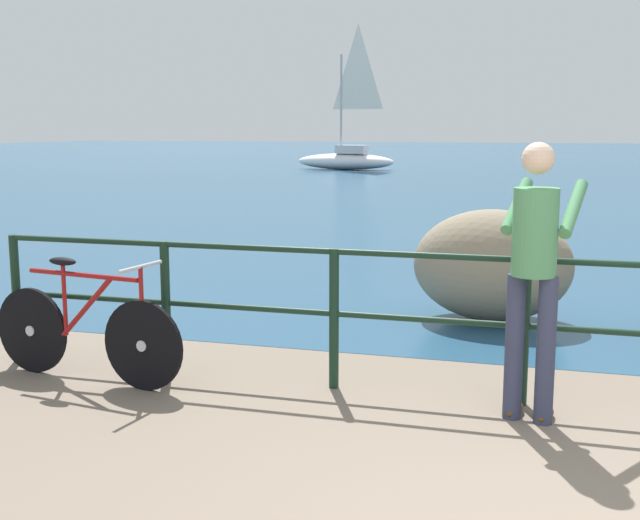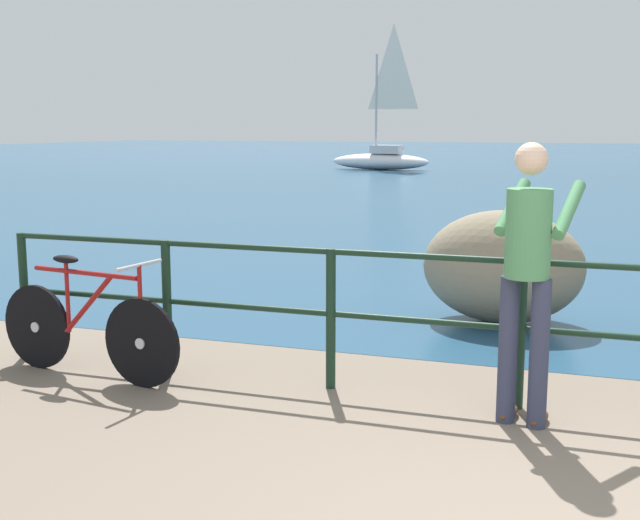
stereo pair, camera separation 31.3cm
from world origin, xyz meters
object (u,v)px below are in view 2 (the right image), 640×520
(person_at_railing, at_px, (528,270))
(sailboat, at_px, (381,153))
(bicycle, at_px, (88,327))
(breakwater_boulder_left, at_px, (503,267))

(person_at_railing, height_order, sailboat, sailboat)
(person_at_railing, bearing_deg, bicycle, 103.55)
(bicycle, relative_size, breakwater_boulder_left, 1.10)
(bicycle, relative_size, person_at_railing, 0.95)
(breakwater_boulder_left, distance_m, sailboat, 27.69)
(bicycle, distance_m, person_at_railing, 3.24)
(person_at_railing, distance_m, breakwater_boulder_left, 2.78)
(bicycle, distance_m, sailboat, 29.74)
(bicycle, bearing_deg, person_at_railing, 9.82)
(bicycle, height_order, breakwater_boulder_left, breakwater_boulder_left)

